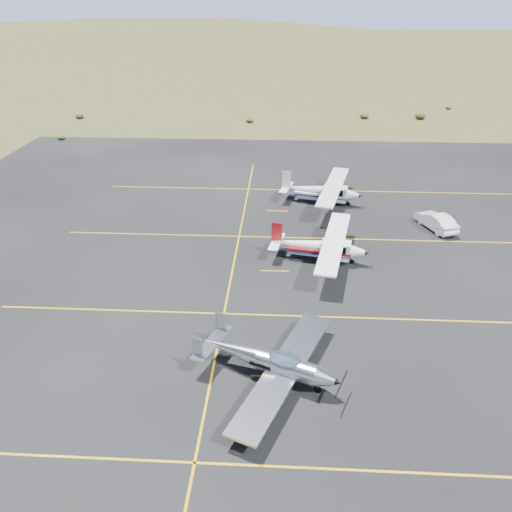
% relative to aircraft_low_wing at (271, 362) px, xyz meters
% --- Properties ---
extents(ground, '(1600.00, 1600.00, 0.00)m').
position_rel_aircraft_low_wing_xyz_m(ground, '(2.96, 3.60, -1.05)').
color(ground, '#383D1C').
rests_on(ground, ground).
extents(apron, '(72.00, 72.00, 0.02)m').
position_rel_aircraft_low_wing_xyz_m(apron, '(2.96, 10.60, -1.05)').
color(apron, black).
rests_on(apron, ground).
extents(aircraft_low_wing, '(7.44, 9.88, 2.19)m').
position_rel_aircraft_low_wing_xyz_m(aircraft_low_wing, '(0.00, 0.00, 0.00)').
color(aircraft_low_wing, silver).
rests_on(aircraft_low_wing, apron).
extents(aircraft_cessna, '(6.48, 10.38, 2.62)m').
position_rel_aircraft_low_wing_xyz_m(aircraft_cessna, '(3.15, 12.92, 0.12)').
color(aircraft_cessna, white).
rests_on(aircraft_cessna, apron).
extents(aircraft_plain, '(7.01, 10.90, 2.76)m').
position_rel_aircraft_low_wing_xyz_m(aircraft_plain, '(3.98, 24.31, 0.18)').
color(aircraft_plain, silver).
rests_on(aircraft_plain, apron).
extents(sedan, '(2.85, 4.45, 1.39)m').
position_rel_aircraft_low_wing_xyz_m(sedan, '(13.18, 18.94, -0.34)').
color(sedan, white).
rests_on(sedan, apron).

